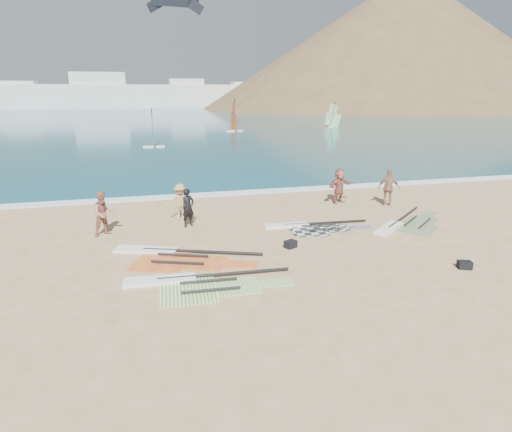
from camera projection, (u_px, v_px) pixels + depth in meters
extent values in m
plane|color=tan|center=(325.00, 271.00, 15.09)|extent=(300.00, 300.00, 0.00)
cube|color=#0D4A5C|center=(162.00, 110.00, 137.71)|extent=(300.00, 240.00, 0.06)
cube|color=white|center=(246.00, 193.00, 26.52)|extent=(300.00, 1.20, 0.04)
cube|color=white|center=(100.00, 96.00, 148.51)|extent=(160.00, 8.00, 8.00)
cube|color=white|center=(21.00, 95.00, 142.40)|extent=(10.00, 7.00, 9.00)
cube|color=white|center=(99.00, 90.00, 147.95)|extent=(18.00, 7.00, 12.00)
cube|color=white|center=(187.00, 93.00, 155.39)|extent=(12.00, 7.00, 10.00)
cube|color=white|center=(253.00, 95.00, 161.50)|extent=(16.00, 7.00, 9.00)
cube|color=white|center=(303.00, 92.00, 166.00)|extent=(10.00, 7.00, 11.00)
cone|color=brown|center=(399.00, 108.00, 156.15)|extent=(143.00, 143.00, 45.00)
cone|color=brown|center=(462.00, 106.00, 173.79)|extent=(70.00, 70.00, 28.00)
cube|color=black|center=(308.00, 231.00, 19.37)|extent=(1.68, 1.85, 0.04)
cube|color=black|center=(337.00, 229.00, 19.62)|extent=(1.30, 1.21, 0.04)
cube|color=black|center=(360.00, 228.00, 19.82)|extent=(1.08, 0.59, 0.04)
cylinder|color=black|center=(326.00, 223.00, 20.29)|extent=(4.02, 0.36, 0.10)
cylinder|color=black|center=(319.00, 225.00, 19.73)|extent=(1.66, 0.18, 0.07)
cylinder|color=black|center=(323.00, 229.00, 19.15)|extent=(1.66, 0.18, 0.07)
cube|color=white|center=(287.00, 226.00, 19.96)|extent=(2.13, 0.70, 0.12)
cube|color=#62B319|center=(188.00, 291.00, 13.57)|extent=(1.86, 2.05, 0.04)
cube|color=#62B319|center=(237.00, 286.00, 13.87)|extent=(1.44, 1.34, 0.04)
cube|color=#62B319|center=(275.00, 283.00, 14.12)|extent=(1.21, 0.65, 0.04)
cylinder|color=black|center=(225.00, 274.00, 14.62)|extent=(4.52, 0.33, 0.11)
cylinder|color=black|center=(209.00, 280.00, 13.98)|extent=(1.87, 0.17, 0.08)
cylinder|color=black|center=(211.00, 290.00, 13.34)|extent=(1.87, 0.17, 0.08)
cube|color=white|center=(160.00, 280.00, 14.22)|extent=(2.39, 0.75, 0.12)
cube|color=orange|center=(413.00, 228.00, 19.78)|extent=(2.51, 2.54, 0.04)
cube|color=orange|center=(423.00, 220.00, 20.95)|extent=(1.80, 1.79, 0.04)
cube|color=orange|center=(429.00, 214.00, 21.91)|extent=(1.23, 1.16, 0.04)
cylinder|color=black|center=(404.00, 217.00, 21.19)|extent=(3.41, 2.85, 0.10)
cylinder|color=black|center=(411.00, 220.00, 20.44)|extent=(1.43, 1.20, 0.08)
cylinder|color=black|center=(425.00, 223.00, 20.07)|extent=(1.43, 1.20, 0.08)
cube|color=white|center=(389.00, 228.00, 19.59)|extent=(2.14, 1.92, 0.12)
cube|color=red|center=(161.00, 261.00, 15.93)|extent=(2.47, 2.59, 0.04)
cube|color=red|center=(205.00, 263.00, 15.76)|extent=(1.83, 1.77, 0.04)
cube|color=red|center=(241.00, 265.00, 15.62)|extent=(1.38, 1.02, 0.04)
cylinder|color=black|center=(202.00, 252.00, 16.66)|extent=(4.49, 1.79, 0.11)
cylinder|color=black|center=(183.00, 255.00, 16.16)|extent=(1.87, 0.77, 0.08)
cylinder|color=black|center=(177.00, 262.00, 15.47)|extent=(1.87, 0.77, 0.08)
cube|color=white|center=(146.00, 250.00, 16.91)|extent=(2.56, 1.51, 0.12)
cube|color=black|center=(291.00, 244.00, 17.31)|extent=(0.57, 0.51, 0.30)
cube|color=black|center=(465.00, 265.00, 15.28)|extent=(0.55, 0.47, 0.28)
imported|color=black|center=(188.00, 208.00, 19.84)|extent=(0.79, 0.71, 1.80)
imported|color=#A26656|center=(104.00, 213.00, 18.60)|extent=(1.19, 1.09, 1.97)
imported|color=tan|center=(180.00, 202.00, 20.90)|extent=(1.19, 0.73, 1.79)
imported|color=#996B52|center=(389.00, 188.00, 23.41)|extent=(1.26, 0.95, 1.99)
imported|color=#985248|center=(339.00, 186.00, 23.94)|extent=(1.94, 1.22, 2.00)
cube|color=white|center=(154.00, 146.00, 47.70)|extent=(2.35, 0.69, 0.14)
cube|color=orange|center=(153.00, 136.00, 47.38)|extent=(0.07, 2.88, 2.56)
cube|color=orange|center=(152.00, 120.00, 46.88)|extent=(0.07, 1.62, 1.78)
cylinder|color=black|center=(153.00, 127.00, 47.10)|extent=(0.10, 0.81, 4.06)
cube|color=white|center=(234.00, 131.00, 66.05)|extent=(2.82, 1.19, 0.16)
cube|color=red|center=(234.00, 122.00, 65.68)|extent=(0.55, 3.32, 2.98)
cube|color=red|center=(234.00, 108.00, 65.09)|extent=(0.34, 1.87, 2.07)
cylinder|color=black|center=(234.00, 114.00, 65.35)|extent=(0.25, 0.95, 4.73)
cube|color=white|center=(332.00, 127.00, 73.83)|extent=(2.07, 2.22, 0.14)
cube|color=green|center=(333.00, 120.00, 73.51)|extent=(2.21, 1.95, 2.57)
cube|color=green|center=(333.00, 109.00, 73.01)|extent=(1.26, 1.12, 1.78)
cylinder|color=black|center=(333.00, 114.00, 73.23)|extent=(0.68, 0.61, 4.07)
cube|color=black|center=(175.00, 0.00, 54.17)|extent=(6.20, 1.62, 1.50)
cube|color=black|center=(155.00, 5.00, 53.42)|extent=(2.04, 0.92, 1.90)
cube|color=black|center=(196.00, 8.00, 55.32)|extent=(2.14, 0.78, 1.90)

